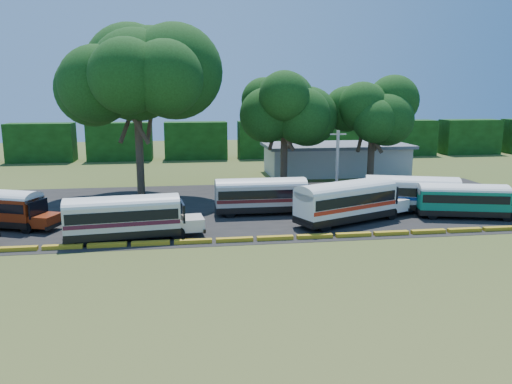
{
  "coord_description": "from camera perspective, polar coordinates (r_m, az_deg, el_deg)",
  "views": [
    {
      "loc": [
        -1.97,
        -33.76,
        10.69
      ],
      "look_at": [
        3.8,
        6.0,
        2.64
      ],
      "focal_mm": 35.0,
      "sensor_mm": 36.0,
      "label": 1
    }
  ],
  "objects": [
    {
      "name": "bus_white_blue",
      "position": [
        47.22,
        17.58,
        0.01
      ],
      "size": [
        10.25,
        5.44,
        3.28
      ],
      "rotation": [
        0.0,
        0.0,
        -0.32
      ],
      "color": "black",
      "rests_on": "ground"
    },
    {
      "name": "ground",
      "position": [
        35.47,
        -4.72,
        -6.26
      ],
      "size": [
        160.0,
        160.0,
        0.0
      ],
      "primitive_type": "plane",
      "color": "#37511B",
      "rests_on": "ground"
    },
    {
      "name": "utility_pole",
      "position": [
        48.95,
        9.25,
        2.93
      ],
      "size": [
        1.6,
        0.3,
        7.11
      ],
      "color": "gray",
      "rests_on": "ground"
    },
    {
      "name": "terminal_building",
      "position": [
        67.38,
        9.07,
        3.8
      ],
      "size": [
        19.0,
        9.0,
        4.0
      ],
      "color": "#BAB5AA",
      "rests_on": "ground"
    },
    {
      "name": "tree_center",
      "position": [
        56.51,
        3.28,
        10.24
      ],
      "size": [
        9.14,
        9.14,
        13.05
      ],
      "color": "#3A2C1D",
      "rests_on": "ground"
    },
    {
      "name": "treeline_backdrop",
      "position": [
        82.15,
        -6.89,
        5.87
      ],
      "size": [
        130.0,
        4.0,
        6.0
      ],
      "color": "black",
      "rests_on": "ground"
    },
    {
      "name": "bus_cream_west",
      "position": [
        37.77,
        -14.64,
        -2.57
      ],
      "size": [
        10.23,
        3.53,
        3.3
      ],
      "rotation": [
        0.0,
        0.0,
        0.11
      ],
      "color": "black",
      "rests_on": "ground"
    },
    {
      "name": "curb",
      "position": [
        36.38,
        -4.83,
        -5.56
      ],
      "size": [
        53.7,
        0.45,
        0.3
      ],
      "color": "gold",
      "rests_on": "ground"
    },
    {
      "name": "bus_white_red",
      "position": [
        41.84,
        10.47,
        -0.84
      ],
      "size": [
        11.0,
        6.75,
        3.56
      ],
      "rotation": [
        0.0,
        0.0,
        0.41
      ],
      "color": "black",
      "rests_on": "ground"
    },
    {
      "name": "tree_east",
      "position": [
        59.62,
        13.24,
        9.12
      ],
      "size": [
        7.79,
        7.79,
        11.64
      ],
      "color": "#3A2C1D",
      "rests_on": "ground"
    },
    {
      "name": "asphalt_strip",
      "position": [
        47.09,
        -4.43,
        -1.82
      ],
      "size": [
        64.0,
        24.0,
        0.02
      ],
      "primitive_type": "cube",
      "color": "black",
      "rests_on": "ground"
    },
    {
      "name": "bus_teal",
      "position": [
        46.54,
        22.74,
        -0.7
      ],
      "size": [
        9.32,
        4.42,
        2.98
      ],
      "rotation": [
        0.0,
        0.0,
        -0.25
      ],
      "color": "black",
      "rests_on": "ground"
    },
    {
      "name": "bus_cream_east",
      "position": [
        44.29,
        0.81,
        -0.21
      ],
      "size": [
        9.87,
        2.52,
        3.24
      ],
      "rotation": [
        0.0,
        0.0,
        -0.0
      ],
      "color": "black",
      "rests_on": "ground"
    },
    {
      "name": "tree_west",
      "position": [
        52.83,
        -13.55,
        12.83
      ],
      "size": [
        12.62,
        12.62,
        17.03
      ],
      "color": "#3A2C1D",
      "rests_on": "ground"
    }
  ]
}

